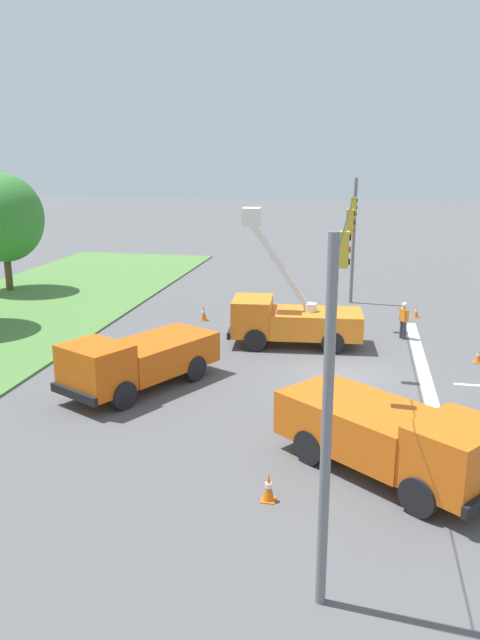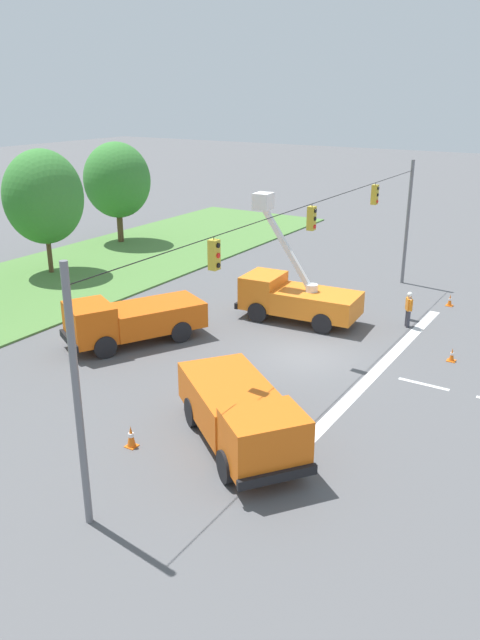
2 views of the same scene
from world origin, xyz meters
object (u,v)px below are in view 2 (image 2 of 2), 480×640
traffic_cone_mid_right (280,277)px  traffic_cone_foreground_left (326,293)px  utility_truck_support_near (131,319)px  traffic_cone_near_bucket (450,300)px  traffic_cone_lane_edge_a (246,280)px  traffic_cone_lane_edge_b (131,436)px  utility_truck_support_far (241,413)px  tree_east (43,197)px  tree_far_east (117,180)px  traffic_cone_mid_left (452,355)px  utility_truck_bucket_lift (295,295)px  road_worker (409,307)px

traffic_cone_mid_right → traffic_cone_foreground_left: bearing=-108.4°
utility_truck_support_near → traffic_cone_near_bucket: bearing=-40.4°
utility_truck_support_near → traffic_cone_foreground_left: 11.60m
traffic_cone_mid_right → traffic_cone_lane_edge_a: traffic_cone_lane_edge_a is taller
traffic_cone_lane_edge_a → traffic_cone_lane_edge_b: traffic_cone_lane_edge_a is taller
traffic_cone_mid_right → utility_truck_support_far: bearing=-155.5°
traffic_cone_foreground_left → tree_east: bearing=105.2°
tree_far_east → utility_truck_support_far: (-19.56, -22.85, -3.49)m
traffic_cone_mid_left → traffic_cone_near_bucket: traffic_cone_near_bucket is taller
tree_east → traffic_cone_foreground_left: bearing=-74.8°
tree_far_east → traffic_cone_near_bucket: 25.41m
tree_east → traffic_cone_lane_edge_b: bearing=-125.7°
tree_far_east → traffic_cone_foreground_left: size_ratio=10.51×
tree_far_east → utility_truck_support_near: 20.59m
tree_far_east → utility_truck_bucket_lift: tree_far_east is taller
traffic_cone_lane_edge_b → traffic_cone_near_bucket: bearing=-14.4°
road_worker → traffic_cone_lane_edge_b: bearing=165.0°
tree_far_east → traffic_cone_near_bucket: tree_far_east is taller
traffic_cone_mid_left → traffic_cone_mid_right: (6.12, 11.64, 0.12)m
tree_east → traffic_cone_lane_edge_b: tree_east is taller
road_worker → traffic_cone_lane_edge_a: (1.46, 10.11, -0.60)m
road_worker → traffic_cone_mid_left: bearing=-136.4°
tree_east → utility_truck_support_near: size_ratio=1.15×
utility_truck_support_near → traffic_cone_mid_right: utility_truck_support_near is taller
utility_truck_support_far → traffic_cone_near_bucket: size_ratio=10.20×
traffic_cone_mid_left → utility_truck_support_far: bearing=158.6°
utility_truck_support_far → traffic_cone_mid_right: size_ratio=8.03×
tree_east → tree_far_east: bearing=13.3°
utility_truck_bucket_lift → traffic_cone_mid_left: (-1.01, -8.06, -1.02)m
traffic_cone_near_bucket → tree_east: bearing=106.8°
utility_truck_support_near → traffic_cone_lane_edge_b: size_ratio=8.82×
utility_truck_bucket_lift → road_worker: size_ratio=3.51×
road_worker → traffic_cone_lane_edge_a: bearing=81.8°
traffic_cone_lane_edge_a → traffic_cone_lane_edge_b: size_ratio=1.07×
utility_truck_support_far → traffic_cone_mid_left: size_ratio=10.89×
road_worker → tree_east: bearing=96.8°
utility_truck_support_far → tree_far_east: bearing=49.4°
traffic_cone_foreground_left → traffic_cone_mid_left: traffic_cone_foreground_left is taller
traffic_cone_foreground_left → utility_truck_support_near: bearing=155.4°
utility_truck_support_near → traffic_cone_foreground_left: size_ratio=9.45×
traffic_cone_foreground_left → traffic_cone_mid_right: size_ratio=0.89×
utility_truck_bucket_lift → traffic_cone_lane_edge_a: 6.14m
utility_truck_bucket_lift → traffic_cone_lane_edge_b: utility_truck_bucket_lift is taller
traffic_cone_foreground_left → traffic_cone_near_bucket: size_ratio=1.13×
road_worker → traffic_cone_lane_edge_b: road_worker is taller
tree_far_east → traffic_cone_mid_left: 28.78m
utility_truck_support_near → traffic_cone_near_bucket: utility_truck_support_near is taller
tree_east → utility_truck_support_near: 13.84m
traffic_cone_mid_right → traffic_cone_mid_left: bearing=-117.7°
road_worker → traffic_cone_lane_edge_b: (-15.45, 4.13, -0.63)m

